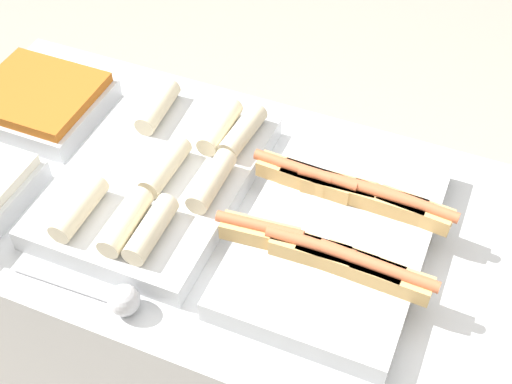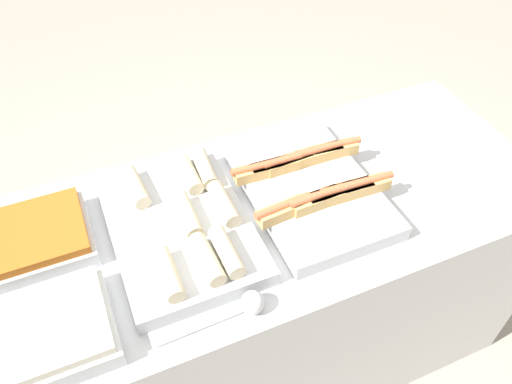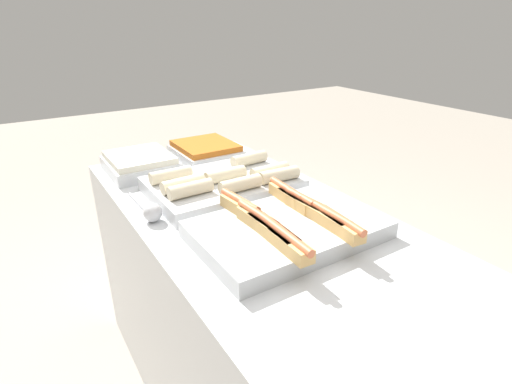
% 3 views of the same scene
% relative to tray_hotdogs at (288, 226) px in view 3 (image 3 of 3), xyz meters
% --- Properties ---
extents(counter, '(1.68, 0.71, 0.85)m').
position_rel_tray_hotdogs_xyz_m(counter, '(-0.10, 0.00, -0.46)').
color(counter, silver).
rests_on(counter, ground_plane).
extents(tray_hotdogs, '(0.42, 0.53, 0.10)m').
position_rel_tray_hotdogs_xyz_m(tray_hotdogs, '(0.00, 0.00, 0.00)').
color(tray_hotdogs, silver).
rests_on(tray_hotdogs, counter).
extents(tray_wraps, '(0.36, 0.51, 0.10)m').
position_rel_tray_hotdogs_xyz_m(tray_wraps, '(-0.39, 0.00, -0.00)').
color(tray_wraps, silver).
rests_on(tray_wraps, counter).
extents(tray_side_front, '(0.28, 0.25, 0.07)m').
position_rel_tray_hotdogs_xyz_m(tray_side_front, '(-0.76, -0.19, -0.00)').
color(tray_side_front, silver).
rests_on(tray_side_front, counter).
extents(tray_side_back, '(0.28, 0.25, 0.07)m').
position_rel_tray_hotdogs_xyz_m(tray_side_back, '(-0.76, 0.11, -0.00)').
color(tray_side_back, silver).
rests_on(tray_side_back, counter).
extents(serving_spoon_near, '(0.27, 0.06, 0.06)m').
position_rel_tray_hotdogs_xyz_m(serving_spoon_near, '(-0.32, -0.29, -0.01)').
color(serving_spoon_near, silver).
rests_on(serving_spoon_near, counter).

